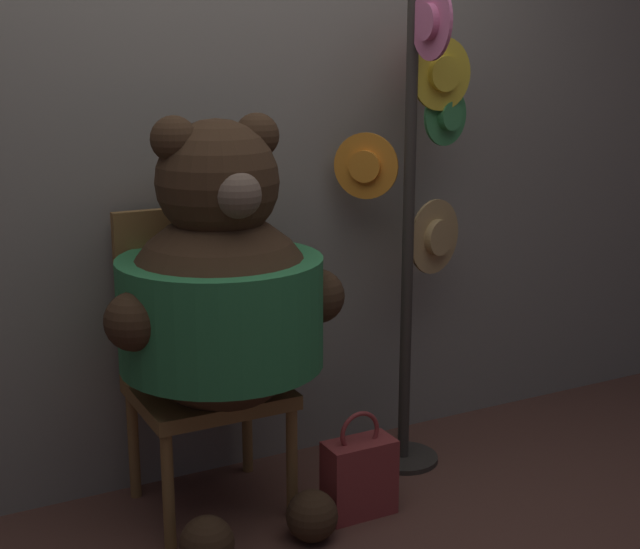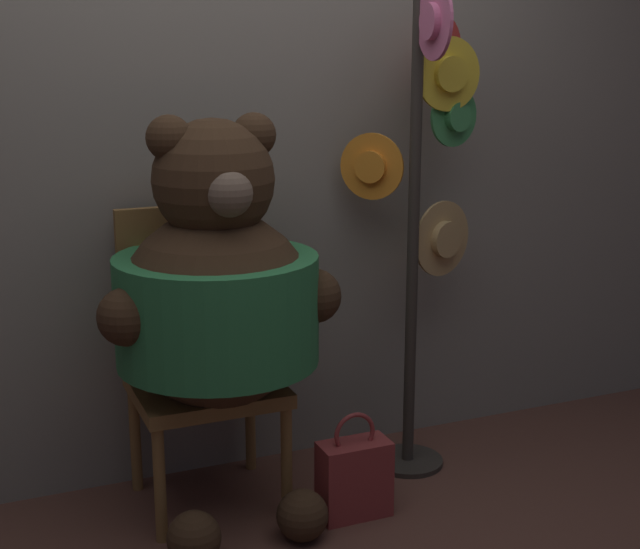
{
  "view_description": "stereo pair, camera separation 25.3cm",
  "coord_description": "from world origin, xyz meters",
  "px_view_note": "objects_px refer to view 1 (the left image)",
  "views": [
    {
      "loc": [
        -1.15,
        -2.31,
        1.58
      ],
      "look_at": [
        0.27,
        0.42,
        0.82
      ],
      "focal_mm": 50.0,
      "sensor_mm": 36.0,
      "label": 1
    },
    {
      "loc": [
        -0.92,
        -2.42,
        1.58
      ],
      "look_at": [
        0.27,
        0.42,
        0.82
      ],
      "focal_mm": 50.0,
      "sensor_mm": 36.0,
      "label": 2
    }
  ],
  "objects_px": {
    "hat_display_rack": "(421,179)",
    "handbag_on_ground": "(359,476)",
    "chair": "(199,354)",
    "teddy_bear": "(222,298)"
  },
  "relations": [
    {
      "from": "hat_display_rack",
      "to": "handbag_on_ground",
      "type": "height_order",
      "value": "hat_display_rack"
    },
    {
      "from": "chair",
      "to": "handbag_on_ground",
      "type": "height_order",
      "value": "chair"
    },
    {
      "from": "chair",
      "to": "handbag_on_ground",
      "type": "bearing_deg",
      "value": -41.09
    },
    {
      "from": "chair",
      "to": "teddy_bear",
      "type": "relative_size",
      "value": 0.76
    },
    {
      "from": "chair",
      "to": "hat_display_rack",
      "type": "distance_m",
      "value": 1.05
    },
    {
      "from": "teddy_bear",
      "to": "handbag_on_ground",
      "type": "height_order",
      "value": "teddy_bear"
    },
    {
      "from": "hat_display_rack",
      "to": "handbag_on_ground",
      "type": "xyz_separation_m",
      "value": [
        -0.43,
        -0.31,
        -0.98
      ]
    },
    {
      "from": "hat_display_rack",
      "to": "handbag_on_ground",
      "type": "bearing_deg",
      "value": -144.45
    },
    {
      "from": "handbag_on_ground",
      "to": "hat_display_rack",
      "type": "bearing_deg",
      "value": 35.55
    },
    {
      "from": "chair",
      "to": "hat_display_rack",
      "type": "bearing_deg",
      "value": -4.82
    }
  ]
}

